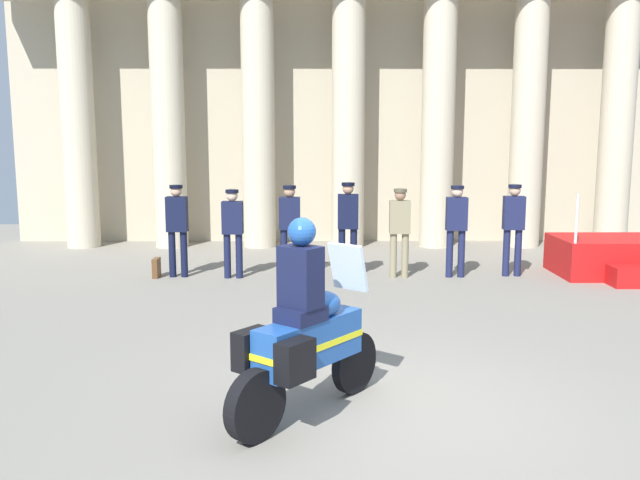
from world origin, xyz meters
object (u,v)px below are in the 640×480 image
(officer_in_row_0, at_px, (177,223))
(officer_in_row_2, at_px, (290,224))
(officer_in_row_4, at_px, (400,226))
(officer_in_row_5, at_px, (456,223))
(briefcase_on_ground, at_px, (156,268))
(officer_in_row_3, at_px, (348,222))
(motorcycle_with_rider, at_px, (304,335))
(officer_in_row_1, at_px, (233,226))
(reviewing_stand, at_px, (630,258))
(officer_in_row_6, at_px, (513,222))

(officer_in_row_0, relative_size, officer_in_row_2, 1.00)
(officer_in_row_4, distance_m, officer_in_row_5, 1.06)
(officer_in_row_4, distance_m, briefcase_on_ground, 4.61)
(officer_in_row_0, bearing_deg, officer_in_row_3, -179.04)
(officer_in_row_4, relative_size, briefcase_on_ground, 4.61)
(motorcycle_with_rider, bearing_deg, officer_in_row_2, 42.69)
(officer_in_row_1, bearing_deg, briefcase_on_ground, -0.98)
(officer_in_row_0, height_order, officer_in_row_4, officer_in_row_0)
(officer_in_row_4, bearing_deg, officer_in_row_0, 0.58)
(officer_in_row_1, relative_size, officer_in_row_2, 0.96)
(briefcase_on_ground, bearing_deg, officer_in_row_1, -2.86)
(reviewing_stand, distance_m, officer_in_row_1, 7.50)
(officer_in_row_0, relative_size, officer_in_row_6, 1.00)
(officer_in_row_6, height_order, motorcycle_with_rider, motorcycle_with_rider)
(officer_in_row_2, relative_size, motorcycle_with_rider, 0.91)
(reviewing_stand, relative_size, motorcycle_with_rider, 1.43)
(officer_in_row_0, distance_m, officer_in_row_4, 4.13)
(officer_in_row_0, height_order, briefcase_on_ground, officer_in_row_0)
(officer_in_row_2, height_order, motorcycle_with_rider, motorcycle_with_rider)
(officer_in_row_2, height_order, officer_in_row_4, officer_in_row_2)
(reviewing_stand, xyz_separation_m, officer_in_row_2, (-6.42, -0.14, 0.68))
(reviewing_stand, bearing_deg, motorcycle_with_rider, -133.03)
(officer_in_row_3, relative_size, motorcycle_with_rider, 0.93)
(officer_in_row_3, height_order, briefcase_on_ground, officer_in_row_3)
(officer_in_row_1, distance_m, officer_in_row_4, 3.09)
(officer_in_row_5, bearing_deg, motorcycle_with_rider, 68.74)
(officer_in_row_0, relative_size, officer_in_row_4, 1.04)
(officer_in_row_4, bearing_deg, officer_in_row_2, 1.77)
(officer_in_row_1, relative_size, officer_in_row_4, 0.99)
(officer_in_row_6, bearing_deg, officer_in_row_3, 3.45)
(officer_in_row_1, distance_m, officer_in_row_3, 2.13)
(officer_in_row_0, xyz_separation_m, officer_in_row_6, (6.27, 0.03, 0.00))
(officer_in_row_0, relative_size, officer_in_row_3, 0.97)
(officer_in_row_1, xyz_separation_m, officer_in_row_5, (4.14, 0.05, 0.04))
(reviewing_stand, xyz_separation_m, officer_in_row_6, (-2.24, -0.02, 0.68))
(officer_in_row_2, xyz_separation_m, briefcase_on_ground, (-2.50, 0.06, -0.84))
(reviewing_stand, bearing_deg, officer_in_row_5, -178.11)
(reviewing_stand, bearing_deg, officer_in_row_1, -178.79)
(officer_in_row_3, bearing_deg, officer_in_row_2, 3.94)
(motorcycle_with_rider, bearing_deg, officer_in_row_5, 16.23)
(reviewing_stand, relative_size, officer_in_row_2, 1.58)
(reviewing_stand, bearing_deg, officer_in_row_6, -179.48)
(officer_in_row_1, bearing_deg, officer_in_row_2, -177.38)
(officer_in_row_4, distance_m, officer_in_row_6, 2.15)
(reviewing_stand, distance_m, officer_in_row_6, 2.34)
(officer_in_row_6, relative_size, briefcase_on_ground, 4.80)
(officer_in_row_3, bearing_deg, motorcycle_with_rider, 85.53)
(officer_in_row_0, xyz_separation_m, officer_in_row_2, (2.09, -0.09, 0.00))
(officer_in_row_2, relative_size, officer_in_row_5, 1.00)
(officer_in_row_4, bearing_deg, reviewing_stand, -176.19)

